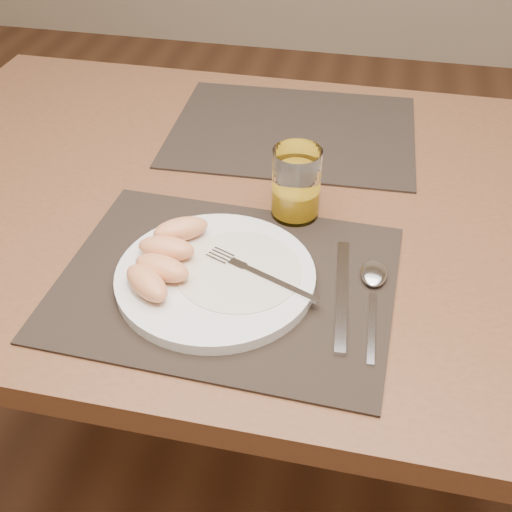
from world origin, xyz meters
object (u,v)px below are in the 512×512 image
Objects in this scene: placemat_near at (227,281)px; fork at (252,271)px; spoon at (373,281)px; table at (275,237)px; plate at (216,277)px; juice_glass at (296,187)px; placemat_far at (293,131)px; knife at (341,303)px.

placemat_near is 2.69× the size of fork.
spoon is at bearing 10.20° from placemat_near.
plate is (-0.04, -0.22, 0.10)m from table.
juice_glass reaches higher than fork.
juice_glass reaches higher than placemat_far.
juice_glass reaches higher than placemat_near.
knife is at bearing -63.54° from juice_glass.
placemat_far is 1.67× the size of plate.
placemat_near is 4.06× the size of juice_glass.
juice_glass is (0.05, -0.27, 0.05)m from placemat_far.
placemat_near is at bearing -170.49° from fork.
knife is at bearing -9.16° from fork.
plate reaches higher than placemat_far.
knife is (0.17, -0.01, -0.01)m from plate.
fork is at bearing -169.65° from spoon.
spoon is (0.17, -0.18, 0.09)m from table.
plate is (-0.01, -0.00, 0.01)m from placemat_near.
placemat_near is 0.19m from juice_glass.
fork is 0.76× the size of knife.
placemat_near is 1.00× the size of placemat_far.
placemat_near is 0.20m from spoon.
placemat_far is 0.28m from juice_glass.
fork is at bearing 170.84° from knife.
juice_glass is at bearing -50.48° from table.
placemat_far is at bearing 87.98° from placemat_near.
placemat_far is 0.44m from fork.
knife is (0.13, -0.23, 0.09)m from table.
placemat_far is at bearing 92.51° from fork.
spoon is (0.16, 0.03, -0.01)m from fork.
table is 12.64× the size of juice_glass.
fork is at bearing -100.11° from juice_glass.
spoon reaches higher than placemat_near.
placemat_near and placemat_far have the same top height.
juice_glass reaches higher than spoon.
knife is at bearing -5.11° from placemat_near.
juice_glass is at bearing -79.56° from placemat_far.
table is 0.15m from juice_glass.
juice_glass is at bearing 116.46° from knife.
spoon is at bearing 10.87° from plate.
fork reaches higher than spoon.
placemat_far is (-0.01, 0.22, 0.09)m from table.
placemat_far is (0.02, 0.44, 0.00)m from placemat_near.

